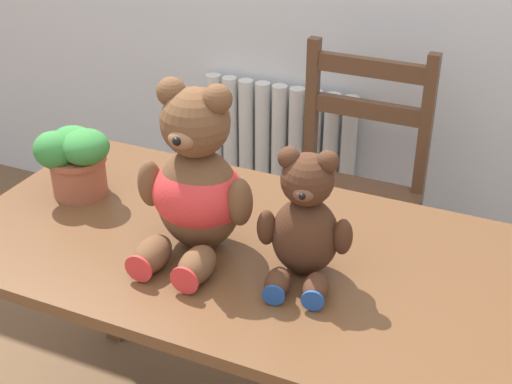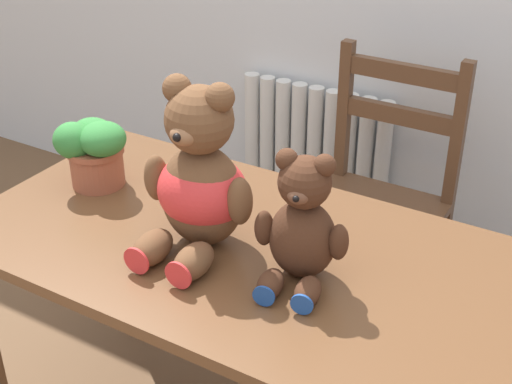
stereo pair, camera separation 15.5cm
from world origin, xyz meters
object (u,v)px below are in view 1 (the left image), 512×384
at_px(potted_plant, 75,157).
at_px(teddy_bear_right, 305,224).
at_px(teddy_bear_left, 196,186).
at_px(wooden_chair_behind, 350,196).

bearing_deg(potted_plant, teddy_bear_right, -7.83).
distance_m(teddy_bear_left, potted_plant, 0.42).
height_order(wooden_chair_behind, teddy_bear_right, teddy_bear_right).
distance_m(teddy_bear_right, potted_plant, 0.68).
xyz_separation_m(teddy_bear_left, teddy_bear_right, (0.26, -0.00, -0.03)).
relative_size(teddy_bear_right, potted_plant, 1.57).
xyz_separation_m(wooden_chair_behind, potted_plant, (-0.53, -0.74, 0.38)).
height_order(teddy_bear_right, potted_plant, teddy_bear_right).
distance_m(wooden_chair_behind, teddy_bear_left, 0.95).
bearing_deg(teddy_bear_right, wooden_chair_behind, -91.80).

